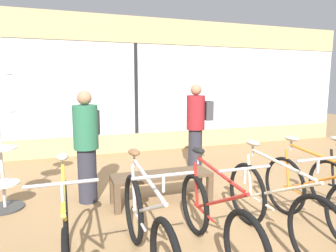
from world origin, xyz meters
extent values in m
plane|color=#99754C|center=(0.00, 0.00, 0.00)|extent=(24.00, 24.00, 0.00)
cube|color=tan|center=(0.00, 4.08, 0.23)|extent=(12.00, 0.08, 0.45)
cube|color=silver|center=(0.00, 4.08, 1.52)|extent=(12.00, 0.04, 2.15)
cube|color=tan|center=(0.00, 4.08, 2.90)|extent=(12.00, 0.08, 0.60)
cube|color=black|center=(0.00, 4.06, 1.52)|extent=(0.08, 0.02, 2.15)
torus|color=black|center=(-1.68, -0.03, 0.37)|extent=(0.04, 0.73, 0.73)
cylinder|color=gold|center=(-1.68, -0.60, 0.61)|extent=(0.03, 0.99, 0.51)
cylinder|color=gold|center=(-1.68, -0.07, 0.61)|extent=(0.03, 0.11, 0.49)
cylinder|color=gold|center=(-1.68, -0.57, 0.88)|extent=(0.03, 0.92, 0.10)
cylinder|color=gold|center=(-1.68, -0.27, 0.37)|extent=(0.03, 0.48, 0.03)
cylinder|color=#B2B2B7|center=(-1.68, -0.11, 0.92)|extent=(0.02, 0.02, 0.14)
ellipsoid|color=#B2A893|center=(-1.68, -0.11, 1.00)|extent=(0.11, 0.22, 0.06)
cylinder|color=#B2B2B7|center=(-1.68, -1.03, 0.98)|extent=(0.02, 0.02, 0.12)
cylinder|color=#ADADB2|center=(-1.68, -1.03, 1.04)|extent=(0.46, 0.02, 0.02)
torus|color=black|center=(-1.01, -0.05, 0.36)|extent=(0.06, 0.72, 0.72)
cylinder|color=#BCBCC1|center=(-1.01, -0.63, 0.60)|extent=(0.03, 1.01, 0.51)
cylinder|color=#BCBCC1|center=(-1.01, -0.09, 0.60)|extent=(0.03, 0.11, 0.49)
cylinder|color=#BCBCC1|center=(-1.01, -0.60, 0.88)|extent=(0.03, 0.94, 0.10)
cylinder|color=#BCBCC1|center=(-1.01, -0.30, 0.36)|extent=(0.03, 0.49, 0.03)
cylinder|color=#B2B2B7|center=(-1.01, -0.13, 0.91)|extent=(0.02, 0.02, 0.14)
ellipsoid|color=brown|center=(-1.01, -0.13, 0.99)|extent=(0.11, 0.22, 0.06)
cylinder|color=#B2B2B7|center=(-1.01, -1.07, 0.97)|extent=(0.02, 0.02, 0.12)
cylinder|color=#ADADB2|center=(-1.01, -1.07, 1.03)|extent=(0.46, 0.02, 0.02)
torus|color=black|center=(-0.32, -0.09, 0.34)|extent=(0.06, 0.68, 0.68)
torus|color=black|center=(-0.32, -1.10, 0.34)|extent=(0.06, 0.68, 0.68)
cylinder|color=red|center=(-0.32, -0.64, 0.58)|extent=(0.03, 0.95, 0.51)
cylinder|color=red|center=(-0.32, -0.13, 0.58)|extent=(0.03, 0.11, 0.49)
cylinder|color=red|center=(-0.32, -0.61, 0.85)|extent=(0.03, 0.87, 0.10)
cylinder|color=red|center=(-0.32, -0.32, 0.34)|extent=(0.03, 0.46, 0.03)
cylinder|color=#B2B2B7|center=(-0.32, -0.17, 0.89)|extent=(0.02, 0.02, 0.14)
ellipsoid|color=black|center=(-0.32, -0.17, 0.97)|extent=(0.11, 0.22, 0.06)
cylinder|color=#B2B2B7|center=(-0.32, -1.04, 0.95)|extent=(0.02, 0.02, 0.12)
cylinder|color=#ADADB2|center=(-0.32, -1.04, 1.01)|extent=(0.46, 0.02, 0.02)
torus|color=black|center=(0.37, -0.07, 0.37)|extent=(0.05, 0.73, 0.73)
torus|color=black|center=(0.37, -1.15, 0.37)|extent=(0.05, 0.73, 0.73)
cylinder|color=beige|center=(0.37, -0.65, 0.61)|extent=(0.03, 1.00, 0.51)
cylinder|color=beige|center=(0.37, -0.11, 0.61)|extent=(0.03, 0.11, 0.49)
cylinder|color=beige|center=(0.37, -0.62, 0.88)|extent=(0.03, 0.93, 0.10)
cylinder|color=beige|center=(0.37, -0.32, 0.37)|extent=(0.03, 0.49, 0.03)
cylinder|color=#B2B2B7|center=(0.37, -0.15, 0.92)|extent=(0.02, 0.02, 0.14)
ellipsoid|color=#B2A893|center=(0.37, -0.15, 1.00)|extent=(0.11, 0.22, 0.06)
cylinder|color=#B2B2B7|center=(0.37, -1.09, 0.98)|extent=(0.02, 0.02, 0.12)
cylinder|color=#ADADB2|center=(0.37, -1.09, 1.04)|extent=(0.46, 0.02, 0.02)
torus|color=black|center=(0.98, 0.01, 0.37)|extent=(0.05, 0.74, 0.74)
cylinder|color=orange|center=(0.98, -0.54, 0.61)|extent=(0.03, 0.94, 0.51)
cylinder|color=orange|center=(0.98, -0.03, 0.61)|extent=(0.03, 0.11, 0.49)
cylinder|color=orange|center=(0.98, -0.51, 0.88)|extent=(0.03, 0.87, 0.10)
cylinder|color=orange|center=(0.98, -0.22, 0.37)|extent=(0.03, 0.45, 0.03)
cylinder|color=#B2B2B7|center=(0.98, -0.07, 0.92)|extent=(0.02, 0.02, 0.14)
ellipsoid|color=#B2A893|center=(0.98, -0.07, 1.00)|extent=(0.11, 0.22, 0.06)
torus|color=black|center=(1.64, -0.07, 0.33)|extent=(0.05, 0.67, 0.67)
cylinder|color=black|center=(1.64, -0.11, 0.57)|extent=(0.03, 0.11, 0.49)
cylinder|color=#333333|center=(-2.46, 1.33, 0.01)|extent=(0.48, 0.48, 0.03)
cylinder|color=silver|center=(-2.46, 1.33, 0.94)|extent=(0.04, 0.04, 1.88)
cylinder|color=white|center=(-2.46, 1.33, 0.35)|extent=(0.40, 0.40, 0.02)
cylinder|color=white|center=(-2.46, 1.33, 0.83)|extent=(0.40, 0.40, 0.02)
cube|color=brown|center=(-0.40, 0.86, 0.39)|extent=(1.40, 0.44, 0.05)
cube|color=brown|center=(-1.06, 0.68, 0.18)|extent=(0.08, 0.08, 0.37)
cube|color=brown|center=(0.26, 0.68, 0.18)|extent=(0.08, 0.08, 0.37)
cube|color=brown|center=(-1.06, 1.04, 0.18)|extent=(0.08, 0.08, 0.37)
cube|color=brown|center=(0.26, 1.04, 0.18)|extent=(0.08, 0.08, 0.37)
cylinder|color=#2D2D38|center=(0.68, 2.10, 0.40)|extent=(0.28, 0.28, 0.80)
cylinder|color=maroon|center=(0.68, 2.10, 1.12)|extent=(0.37, 0.37, 0.64)
sphere|color=#9E7051|center=(0.68, 2.10, 1.55)|extent=(0.21, 0.21, 0.21)
cube|color=#38383D|center=(0.92, 2.08, 1.15)|extent=(0.16, 0.25, 0.36)
cylinder|color=#2D2D38|center=(-1.38, 1.22, 0.38)|extent=(0.34, 0.34, 0.77)
cylinder|color=#286647|center=(-1.38, 1.22, 1.07)|extent=(0.44, 0.44, 0.61)
sphere|color=#9E7051|center=(-1.38, 1.22, 1.47)|extent=(0.20, 0.20, 0.20)
cube|color=#38383D|center=(-1.29, 1.45, 1.10)|extent=(0.27, 0.22, 0.36)
camera|label=1|loc=(-1.64, -2.99, 1.68)|focal=32.00mm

